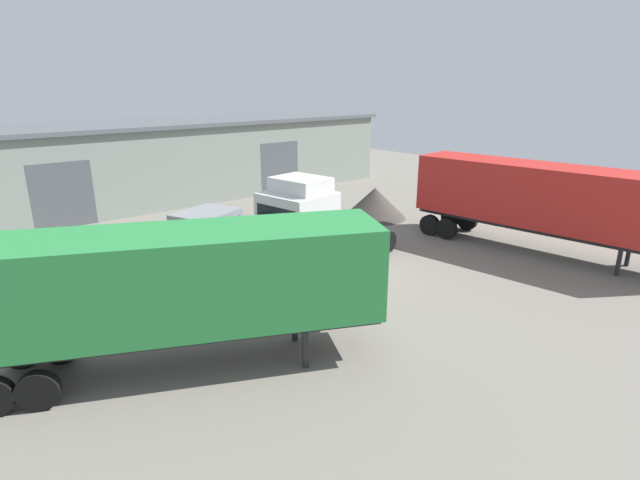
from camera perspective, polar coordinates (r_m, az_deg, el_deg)
name	(u,v)px	position (r m, az deg, el deg)	size (l,w,h in m)	color
ground_plane	(332,267)	(21.69, 1.43, -3.13)	(60.00, 60.00, 0.00)	slate
warehouse_building	(161,160)	(36.05, -17.74, 8.72)	(33.16, 8.20, 5.19)	gray
tractor_unit_white	(307,229)	(20.55, -1.49, 1.32)	(6.99, 3.54, 4.09)	silver
container_trailer_green	(181,283)	(13.91, -15.64, -4.80)	(10.75, 6.94, 3.98)	#28843D
flatbed_truck_grey	(189,240)	(21.80, -14.76, -0.04)	(4.92, 7.72, 2.67)	gray
container_trailer_yellow	(540,197)	(25.16, 23.87, 4.47)	(3.93, 11.98, 4.10)	red
gravel_pile	(375,203)	(29.54, 6.28, 4.26)	(3.71, 3.71, 1.80)	#423D38
traffic_cone	(367,225)	(27.32, 5.45, 1.77)	(0.40, 0.40, 0.55)	black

